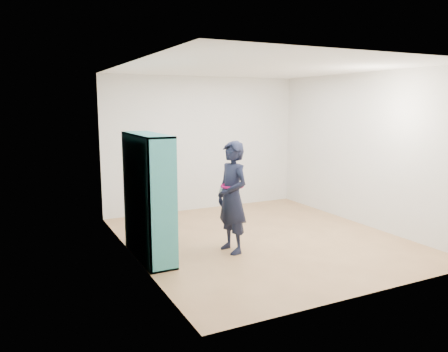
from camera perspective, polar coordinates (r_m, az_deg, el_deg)
name	(u,v)px	position (r m, az deg, el deg)	size (l,w,h in m)	color
floor	(262,238)	(6.90, 4.98, -8.13)	(4.50, 4.50, 0.00)	#996E45
ceiling	(264,68)	(6.60, 5.31, 13.91)	(4.50, 4.50, 0.00)	white
wall_left	(133,164)	(5.85, -11.84, 1.57)	(0.02, 4.50, 2.60)	silver
wall_right	(363,150)	(7.86, 17.70, 3.29)	(0.02, 4.50, 2.60)	silver
wall_back	(203,144)	(8.62, -2.71, 4.23)	(4.00, 0.02, 2.60)	silver
wall_front	(375,178)	(4.87, 19.06, -0.28)	(4.00, 0.02, 2.60)	silver
bookshelf	(147,198)	(5.95, -10.07, -2.89)	(0.37, 1.27, 1.69)	teal
person	(232,197)	(6.10, 1.08, -2.78)	(0.45, 0.62, 1.57)	black
smartphone	(221,190)	(6.07, -0.39, -1.85)	(0.02, 0.10, 0.12)	silver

